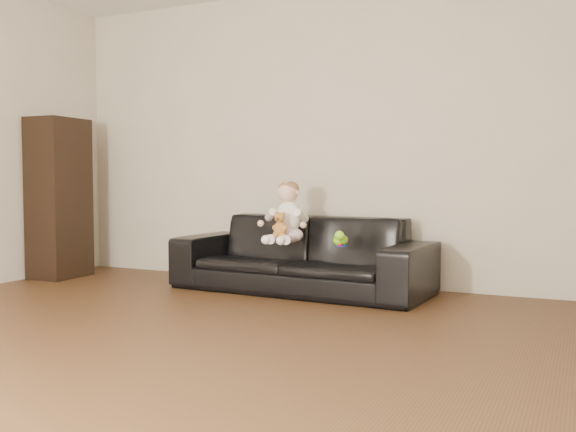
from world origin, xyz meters
The scene contains 10 objects.
floor centered at (0.00, 0.00, 0.00)m, with size 5.50×5.50×0.00m, color #492F1A.
wall_back centered at (0.00, 2.75, 1.30)m, with size 5.00×5.00×0.00m, color beige.
sofa centered at (0.07, 2.25, 0.31)m, with size 2.10×0.82×0.61m, color black.
cabinet centered at (-2.29, 1.99, 0.74)m, with size 0.37×0.51×1.49m, color black.
shelf_item centered at (-2.27, 1.99, 1.08)m, with size 0.18×0.25×0.28m, color silver.
baby centered at (0.00, 2.13, 0.63)m, with size 0.39×0.46×0.50m.
teddy_bear centered at (0.01, 1.98, 0.56)m, with size 0.13×0.13×0.20m.
toy_green centered at (0.47, 2.10, 0.45)m, with size 0.11×0.14×0.10m, color #81E21A.
toy_rattle centered at (0.48, 2.07, 0.43)m, with size 0.06×0.06×0.06m, color red.
toy_blue_disc centered at (0.48, 2.10, 0.41)m, with size 0.09×0.09×0.01m, color #1826C4.
Camera 1 is at (2.20, -2.52, 0.91)m, focal length 40.00 mm.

